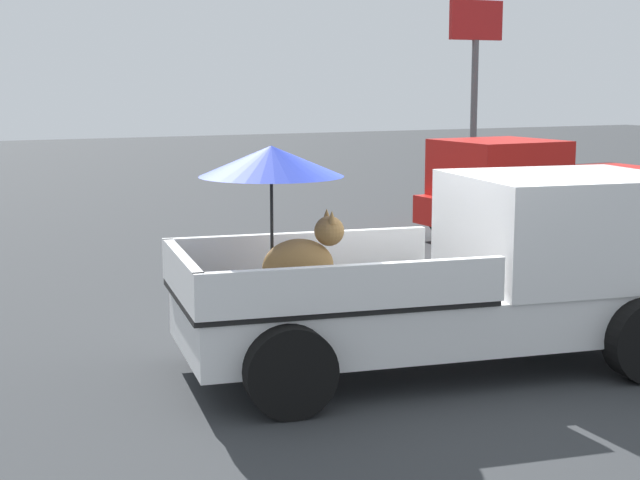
% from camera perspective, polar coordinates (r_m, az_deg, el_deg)
% --- Properties ---
extents(ground_plane, '(80.00, 80.00, 0.00)m').
position_cam_1_polar(ground_plane, '(9.88, 6.68, -7.42)').
color(ground_plane, '#2D3033').
extents(pickup_truck_main, '(5.28, 2.89, 2.25)m').
position_cam_1_polar(pickup_truck_main, '(9.80, 8.92, -1.73)').
color(pickup_truck_main, black).
rests_on(pickup_truck_main, ground).
extents(pickup_truck_red, '(4.87, 2.31, 1.80)m').
position_cam_1_polar(pickup_truck_red, '(18.16, 12.83, 2.91)').
color(pickup_truck_red, black).
rests_on(pickup_truck_red, ground).
extents(motel_sign, '(1.40, 0.16, 4.65)m').
position_cam_1_polar(motel_sign, '(23.22, 9.08, 10.38)').
color(motel_sign, '#59595B').
rests_on(motel_sign, ground).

